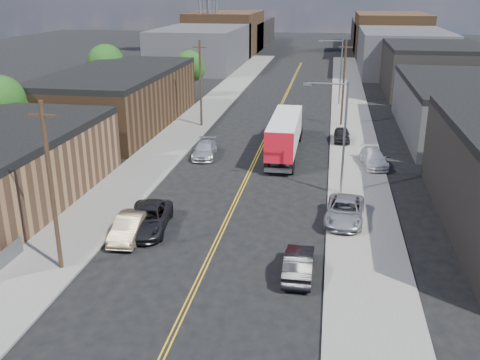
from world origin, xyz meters
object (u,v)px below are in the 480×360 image
(car_left_b, at_px, (129,227))
(car_right_oncoming, at_px, (299,264))
(car_left_c, at_px, (147,219))
(car_right_lot_c, at_px, (342,135))
(car_right_lot_b, at_px, (374,158))
(car_ahead_truck, at_px, (281,129))
(semi_truck, at_px, (286,131))
(car_right_lot_a, at_px, (345,211))
(car_left_d, at_px, (205,150))

(car_left_b, height_order, car_right_oncoming, car_left_b)
(car_left_c, relative_size, car_right_lot_c, 1.44)
(car_right_lot_b, relative_size, car_ahead_truck, 0.89)
(car_left_b, distance_m, car_right_lot_b, 24.47)
(car_left_b, bearing_deg, semi_truck, 64.45)
(car_right_lot_c, height_order, car_ahead_truck, car_right_lot_c)
(semi_truck, bearing_deg, car_right_oncoming, -83.22)
(car_right_lot_a, distance_m, car_right_lot_b, 13.32)
(car_left_d, xyz_separation_m, car_right_lot_b, (16.00, -0.55, 0.13))
(car_left_c, bearing_deg, car_right_lot_c, 54.82)
(car_left_d, bearing_deg, car_right_lot_a, -51.05)
(car_left_b, relative_size, car_ahead_truck, 0.86)
(car_right_lot_a, distance_m, car_right_lot_c, 21.09)
(car_right_lot_b, bearing_deg, semi_truck, 149.80)
(car_left_b, relative_size, car_left_c, 0.81)
(car_left_b, relative_size, car_right_lot_b, 0.97)
(car_left_b, distance_m, car_ahead_truck, 28.33)
(semi_truck, xyz_separation_m, car_ahead_truck, (-1.04, 6.11, -1.46))
(semi_truck, xyz_separation_m, car_left_c, (-7.62, -19.83, -1.41))
(car_right_lot_a, relative_size, car_ahead_truck, 1.00)
(car_ahead_truck, bearing_deg, car_left_d, -133.15)
(car_left_c, distance_m, car_right_lot_b, 22.93)
(car_left_d, height_order, car_ahead_truck, car_ahead_truck)
(car_left_c, relative_size, car_right_lot_b, 1.20)
(car_right_lot_b, distance_m, car_right_lot_c, 8.54)
(semi_truck, relative_size, car_ahead_truck, 2.70)
(car_right_oncoming, xyz_separation_m, car_ahead_truck, (-3.94, 30.39, 0.01))
(semi_truck, distance_m, car_left_b, 22.88)
(car_left_b, bearing_deg, car_right_lot_b, 42.76)
(car_right_lot_b, xyz_separation_m, car_right_lot_c, (-2.80, 8.07, -0.01))
(car_right_lot_a, height_order, car_right_lot_c, car_right_lot_a)
(car_left_b, height_order, car_right_lot_a, car_right_lot_a)
(semi_truck, xyz_separation_m, car_right_lot_a, (5.58, -16.42, -1.31))
(car_right_oncoming, bearing_deg, car_right_lot_a, -108.78)
(car_left_b, bearing_deg, car_right_lot_c, 57.65)
(car_left_b, xyz_separation_m, car_right_lot_a, (13.94, 4.84, 0.13))
(car_left_d, relative_size, car_right_lot_a, 0.91)
(car_right_oncoming, bearing_deg, car_ahead_truck, -82.55)
(car_left_b, distance_m, car_left_d, 18.42)
(car_left_d, xyz_separation_m, car_ahead_truck, (6.58, 8.97, 0.04))
(car_left_c, distance_m, car_right_lot_a, 13.63)
(semi_truck, relative_size, car_left_d, 2.98)
(semi_truck, relative_size, car_left_b, 3.14)
(car_right_lot_c, bearing_deg, car_right_oncoming, -95.88)
(car_left_b, height_order, car_left_c, car_left_c)
(car_ahead_truck, bearing_deg, semi_truck, -87.22)
(car_right_oncoming, height_order, car_right_lot_a, car_right_lot_a)
(car_right_lot_a, bearing_deg, car_left_c, -160.85)
(semi_truck, xyz_separation_m, car_right_lot_b, (8.38, -3.40, -1.37))
(car_left_c, bearing_deg, car_right_lot_a, 7.62)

